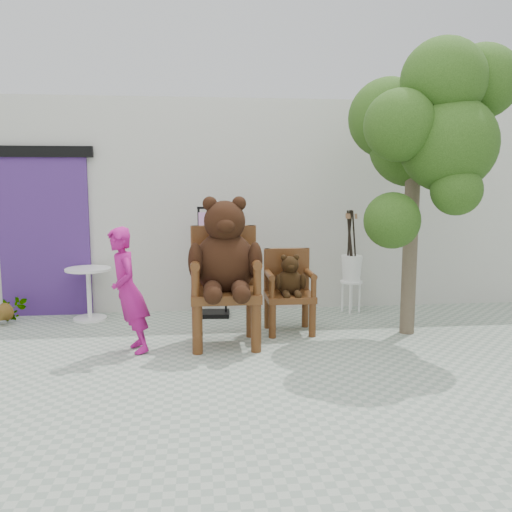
% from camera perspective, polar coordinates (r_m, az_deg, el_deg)
% --- Properties ---
extents(ground_plane, '(60.00, 60.00, 0.00)m').
position_cam_1_polar(ground_plane, '(5.51, 3.81, -11.95)').
color(ground_plane, '#99A291').
rests_on(ground_plane, ground).
extents(back_wall, '(9.00, 1.00, 3.00)m').
position_cam_1_polar(back_wall, '(8.25, 0.16, 5.43)').
color(back_wall, beige).
rests_on(back_wall, ground).
extents(doorway, '(1.40, 0.11, 2.33)m').
position_cam_1_polar(doorway, '(7.98, -21.36, 2.37)').
color(doorway, '#46246E').
rests_on(doorway, ground).
extents(chair_big, '(0.82, 0.89, 1.70)m').
position_cam_1_polar(chair_big, '(6.11, -3.29, -0.69)').
color(chair_big, '#47250F').
rests_on(chair_big, ground).
extents(chair_small, '(0.58, 0.54, 1.02)m').
position_cam_1_polar(chair_small, '(6.71, 3.50, -2.96)').
color(chair_small, '#47250F').
rests_on(chair_small, ground).
extents(person, '(0.49, 0.59, 1.38)m').
position_cam_1_polar(person, '(6.02, -13.31, -3.59)').
color(person, '#A91475').
rests_on(person, ground).
extents(cafe_table, '(0.60, 0.60, 0.70)m').
position_cam_1_polar(cafe_table, '(7.62, -17.19, -3.19)').
color(cafe_table, white).
rests_on(cafe_table, ground).
extents(display_stand, '(0.48, 0.38, 1.51)m').
position_cam_1_polar(display_stand, '(7.46, -4.59, -1.95)').
color(display_stand, black).
rests_on(display_stand, ground).
extents(stool_bucket, '(0.32, 0.32, 1.45)m').
position_cam_1_polar(stool_bucket, '(7.77, 10.01, -1.22)').
color(stool_bucket, white).
rests_on(stool_bucket, ground).
extents(tree, '(1.84, 1.81, 3.42)m').
position_cam_1_polar(tree, '(6.71, 17.51, 12.67)').
color(tree, '#493B2B').
rests_on(tree, ground).
extents(potted_plant, '(0.44, 0.41, 0.40)m').
position_cam_1_polar(potted_plant, '(7.85, -24.60, -5.04)').
color(potted_plant, '#1A370F').
rests_on(potted_plant, ground).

